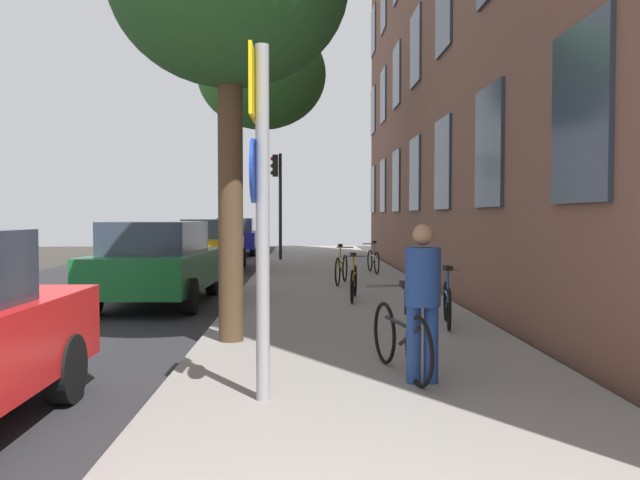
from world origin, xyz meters
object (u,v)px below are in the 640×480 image
object	(u,v)px
bicycle_3	(341,268)
car_3	(236,236)
bicycle_4	(373,260)
car_1	(158,262)
pedestrian_0	(423,293)
bicycle_1	(447,302)
traffic_light	(278,187)
car_2	(211,244)
bicycle_2	(354,281)
sign_post	(260,193)
bicycle_0	(401,338)
tree_far	(262,76)

from	to	relation	value
bicycle_3	car_3	size ratio (longest dim) A/B	0.38
bicycle_4	car_1	distance (m)	7.50
pedestrian_0	bicycle_1	bearing A→B (deg)	73.68
traffic_light	bicycle_3	size ratio (longest dim) A/B	2.28
bicycle_3	pedestrian_0	size ratio (longest dim) A/B	1.11
traffic_light	car_2	bearing A→B (deg)	-122.47
traffic_light	car_3	xyz separation A→B (m)	(-2.05, 5.16, -1.95)
bicycle_4	bicycle_2	bearing A→B (deg)	-99.66
sign_post	bicycle_3	bearing A→B (deg)	82.53
bicycle_0	bicycle_1	distance (m)	3.21
bicycle_1	bicycle_2	xyz separation A→B (m)	(-1.15, 3.00, 0.01)
car_3	bicycle_3	bearing A→B (deg)	-74.40
bicycle_1	bicycle_2	bearing A→B (deg)	111.03
bicycle_0	pedestrian_0	xyz separation A→B (m)	(0.16, -0.34, 0.50)
bicycle_0	car_1	distance (m)	7.36
car_1	bicycle_1	bearing A→B (deg)	-33.47
bicycle_3	bicycle_4	size ratio (longest dim) A/B	1.09
car_1	car_3	xyz separation A→B (m)	(-0.14, 16.67, -0.00)
bicycle_0	bicycle_2	bearing A→B (deg)	90.15
tree_far	bicycle_4	world-z (taller)	tree_far
sign_post	bicycle_0	distance (m)	2.18
bicycle_2	sign_post	bearing A→B (deg)	-101.17
traffic_light	bicycle_0	bearing A→B (deg)	-83.83
car_3	tree_far	bearing A→B (deg)	-80.51
bicycle_0	bicycle_3	distance (m)	9.00
car_2	bicycle_0	bearing A→B (deg)	-74.92
car_1	bicycle_2	bearing A→B (deg)	-4.27
traffic_light	pedestrian_0	distance (m)	18.33
tree_far	bicycle_4	distance (m)	6.06
bicycle_2	bicycle_3	xyz separation A→B (m)	(-0.06, 3.00, 0.02)
sign_post	bicycle_4	xyz separation A→B (m)	(2.38, 12.88, -1.47)
bicycle_4	car_3	distance (m)	12.03
bicycle_0	car_2	distance (m)	15.14
tree_far	traffic_light	bearing A→B (deg)	87.82
bicycle_3	pedestrian_0	bearing A→B (deg)	-88.54
bicycle_4	bicycle_3	bearing A→B (deg)	-109.87
traffic_light	car_1	distance (m)	11.83
tree_far	bicycle_3	world-z (taller)	tree_far
tree_far	bicycle_3	size ratio (longest dim) A/B	4.14
traffic_light	bicycle_3	bearing A→B (deg)	-78.16
bicycle_2	pedestrian_0	distance (m)	6.36
pedestrian_0	bicycle_2	bearing A→B (deg)	91.58
bicycle_1	traffic_light	bearing A→B (deg)	101.69
bicycle_2	car_1	world-z (taller)	car_1
sign_post	traffic_light	world-z (taller)	traffic_light
bicycle_0	bicycle_4	xyz separation A→B (m)	(1.01, 12.00, -0.02)
bicycle_1	car_3	xyz separation A→B (m)	(-5.11, 19.95, 0.38)
bicycle_0	bicycle_3	xyz separation A→B (m)	(-0.08, 9.00, -0.00)
traffic_light	tree_far	world-z (taller)	tree_far
bicycle_1	bicycle_3	world-z (taller)	bicycle_3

